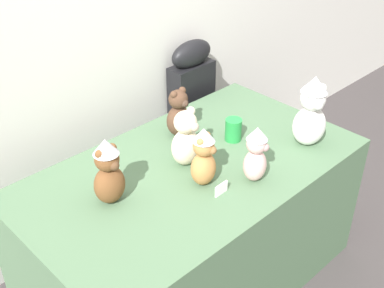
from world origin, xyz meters
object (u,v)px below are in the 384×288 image
teddy_bear_caramel (204,157)px  teddy_bear_chestnut (108,172)px  teddy_bear_blush (256,155)px  teddy_bear_cream (186,139)px  party_cup_green (233,130)px  teddy_bear_snow (311,112)px  display_table (192,226)px  teddy_bear_cocoa (179,114)px  instrument_case (191,119)px

teddy_bear_caramel → teddy_bear_chestnut: bearing=134.9°
teddy_bear_blush → teddy_bear_cream: (-0.12, 0.29, 0.00)m
teddy_bear_blush → party_cup_green: size_ratio=2.34×
teddy_bear_snow → display_table: bearing=-176.2°
teddy_bear_chestnut → teddy_bear_caramel: (0.35, -0.17, -0.01)m
teddy_bear_blush → teddy_bear_cocoa: 0.50m
display_table → teddy_bear_cocoa: bearing=59.0°
instrument_case → teddy_bear_cream: bearing=-136.2°
instrument_case → party_cup_green: bearing=-115.0°
display_table → teddy_bear_chestnut: size_ratio=5.31×
instrument_case → teddy_bear_snow: 0.90m
display_table → party_cup_green: bearing=5.1°
teddy_bear_caramel → party_cup_green: (0.35, 0.15, -0.08)m
teddy_bear_caramel → teddy_bear_cocoa: bearing=42.9°
teddy_bear_caramel → party_cup_green: 0.39m
display_table → teddy_bear_blush: size_ratio=6.05×
party_cup_green → teddy_bear_cocoa: bearing=125.4°
display_table → teddy_bear_cream: bearing=83.4°
teddy_bear_caramel → party_cup_green: teddy_bear_caramel is taller
instrument_case → teddy_bear_blush: size_ratio=3.87×
party_cup_green → teddy_bear_blush: bearing=-121.9°
teddy_bear_chestnut → teddy_bear_cocoa: (0.55, 0.19, -0.03)m
teddy_bear_cream → teddy_bear_caramel: size_ratio=1.01×
teddy_bear_cream → party_cup_green: teddy_bear_cream is taller
display_table → teddy_bear_blush: (0.13, -0.25, 0.48)m
teddy_bear_cream → teddy_bear_cocoa: teddy_bear_cream is taller
teddy_bear_caramel → teddy_bear_snow: bearing=-31.1°
instrument_case → teddy_bear_chestnut: 1.14m
instrument_case → teddy_bear_cocoa: (-0.40, -0.33, 0.32)m
party_cup_green → teddy_bear_chestnut: bearing=177.6°
teddy_bear_blush → teddy_bear_cream: teddy_bear_cream is taller
teddy_bear_cream → teddy_bear_cocoa: size_ratio=1.10×
teddy_bear_chestnut → party_cup_green: bearing=-6.5°
instrument_case → teddy_bear_cream: size_ratio=3.67×
teddy_bear_chestnut → teddy_bear_snow: 0.98m
display_table → teddy_bear_snow: (0.53, -0.24, 0.53)m
display_table → teddy_bear_snow: size_ratio=4.44×
teddy_bear_chestnut → instrument_case: bearing=24.4°
teddy_bear_cocoa → teddy_bear_blush: bearing=-96.5°
display_table → teddy_bear_snow: 0.78m
teddy_bear_snow → party_cup_green: teddy_bear_snow is taller
teddy_bear_chestnut → teddy_bear_snow: teddy_bear_snow is taller
teddy_bear_cocoa → party_cup_green: bearing=-59.1°
teddy_bear_snow → teddy_bear_cocoa: size_ratio=1.42×
display_table → teddy_bear_blush: teddy_bear_blush is taller
display_table → party_cup_green: size_ratio=14.16×
instrument_case → teddy_bear_chestnut: bearing=-152.1°
teddy_bear_snow → party_cup_green: 0.37m
teddy_bear_cream → teddy_bear_caramel: 0.17m
teddy_bear_blush → teddy_bear_chestnut: size_ratio=0.88×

